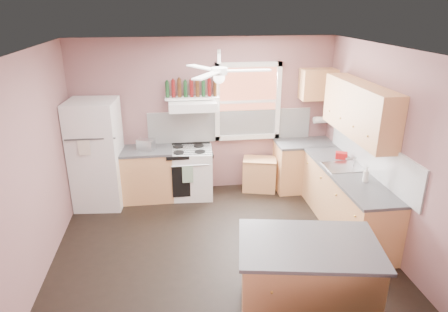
{
  "coord_description": "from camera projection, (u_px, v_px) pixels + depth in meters",
  "views": [
    {
      "loc": [
        -0.6,
        -4.74,
        3.2
      ],
      "look_at": [
        0.1,
        0.3,
        1.25
      ],
      "focal_mm": 32.0,
      "sensor_mm": 36.0,
      "label": 1
    }
  ],
  "objects": [
    {
      "name": "floor",
      "position": [
        220.0,
        247.0,
        5.61
      ],
      "size": [
        4.5,
        4.5,
        0.0
      ],
      "primitive_type": "plane",
      "color": "black",
      "rests_on": "ground"
    },
    {
      "name": "ceiling",
      "position": [
        219.0,
        49.0,
        4.64
      ],
      "size": [
        4.5,
        4.5,
        0.0
      ],
      "primitive_type": "plane",
      "color": "white",
      "rests_on": "ground"
    },
    {
      "name": "wall_back",
      "position": [
        205.0,
        116.0,
        7.0
      ],
      "size": [
        4.5,
        0.05,
        2.7
      ],
      "primitive_type": "cube",
      "color": "#825959",
      "rests_on": "ground"
    },
    {
      "name": "wall_right",
      "position": [
        385.0,
        149.0,
        5.42
      ],
      "size": [
        0.05,
        4.0,
        2.7
      ],
      "primitive_type": "cube",
      "color": "#825959",
      "rests_on": "ground"
    },
    {
      "name": "wall_left",
      "position": [
        34.0,
        167.0,
        4.83
      ],
      "size": [
        0.05,
        4.0,
        2.7
      ],
      "primitive_type": "cube",
      "color": "#825959",
      "rests_on": "ground"
    },
    {
      "name": "backsplash_back",
      "position": [
        230.0,
        125.0,
        7.08
      ],
      "size": [
        2.9,
        0.03,
        0.55
      ],
      "primitive_type": "cube",
      "color": "white",
      "rests_on": "wall_back"
    },
    {
      "name": "backsplash_right",
      "position": [
        370.0,
        154.0,
        5.75
      ],
      "size": [
        0.03,
        2.6,
        0.55
      ],
      "primitive_type": "cube",
      "color": "white",
      "rests_on": "wall_right"
    },
    {
      "name": "window_view",
      "position": [
        248.0,
        101.0,
        6.97
      ],
      "size": [
        1.0,
        0.02,
        1.2
      ],
      "primitive_type": "cube",
      "color": "brown",
      "rests_on": "wall_back"
    },
    {
      "name": "window_frame",
      "position": [
        248.0,
        102.0,
        6.94
      ],
      "size": [
        1.16,
        0.07,
        1.36
      ],
      "primitive_type": "cube",
      "color": "white",
      "rests_on": "wall_back"
    },
    {
      "name": "refrigerator",
      "position": [
        97.0,
        154.0,
        6.52
      ],
      "size": [
        0.82,
        0.8,
        1.79
      ],
      "primitive_type": "cube",
      "rotation": [
        0.0,
        0.0,
        -0.09
      ],
      "color": "white",
      "rests_on": "floor"
    },
    {
      "name": "base_cabinet_left",
      "position": [
        146.0,
        175.0,
        6.89
      ],
      "size": [
        0.9,
        0.6,
        0.86
      ],
      "primitive_type": "cube",
      "color": "tan",
      "rests_on": "floor"
    },
    {
      "name": "counter_left",
      "position": [
        145.0,
        151.0,
        6.73
      ],
      "size": [
        0.92,
        0.62,
        0.04
      ],
      "primitive_type": "cube",
      "color": "#424244",
      "rests_on": "base_cabinet_left"
    },
    {
      "name": "toaster",
      "position": [
        146.0,
        145.0,
        6.68
      ],
      "size": [
        0.32,
        0.26,
        0.18
      ],
      "primitive_type": "cube",
      "rotation": [
        0.0,
        0.0,
        -0.43
      ],
      "color": "silver",
      "rests_on": "counter_left"
    },
    {
      "name": "stove",
      "position": [
        190.0,
        173.0,
        6.99
      ],
      "size": [
        0.83,
        0.69,
        0.86
      ],
      "primitive_type": "cube",
      "rotation": [
        0.0,
        0.0,
        -0.07
      ],
      "color": "white",
      "rests_on": "floor"
    },
    {
      "name": "range_hood",
      "position": [
        192.0,
        105.0,
        6.62
      ],
      "size": [
        0.78,
        0.5,
        0.14
      ],
      "primitive_type": "cube",
      "color": "white",
      "rests_on": "wall_back"
    },
    {
      "name": "bottle_shelf",
      "position": [
        192.0,
        98.0,
        6.69
      ],
      "size": [
        0.9,
        0.26,
        0.03
      ],
      "primitive_type": "cube",
      "color": "white",
      "rests_on": "range_hood"
    },
    {
      "name": "cart",
      "position": [
        259.0,
        175.0,
        7.24
      ],
      "size": [
        0.67,
        0.53,
        0.59
      ],
      "primitive_type": "cube",
      "rotation": [
        0.0,
        0.0,
        -0.25
      ],
      "color": "tan",
      "rests_on": "floor"
    },
    {
      "name": "base_cabinet_corner",
      "position": [
        303.0,
        166.0,
        7.25
      ],
      "size": [
        1.0,
        0.6,
        0.86
      ],
      "primitive_type": "cube",
      "color": "tan",
      "rests_on": "floor"
    },
    {
      "name": "base_cabinet_right",
      "position": [
        346.0,
        201.0,
        5.98
      ],
      "size": [
        0.6,
        2.2,
        0.86
      ],
      "primitive_type": "cube",
      "color": "tan",
      "rests_on": "floor"
    },
    {
      "name": "counter_corner",
      "position": [
        305.0,
        143.0,
        7.09
      ],
      "size": [
        1.02,
        0.62,
        0.04
      ],
      "primitive_type": "cube",
      "color": "#424244",
      "rests_on": "base_cabinet_corner"
    },
    {
      "name": "counter_right",
      "position": [
        349.0,
        173.0,
        5.82
      ],
      "size": [
        0.62,
        2.22,
        0.04
      ],
      "primitive_type": "cube",
      "color": "#424244",
      "rests_on": "base_cabinet_right"
    },
    {
      "name": "sink",
      "position": [
        343.0,
        167.0,
        6.0
      ],
      "size": [
        0.55,
        0.45,
        0.03
      ],
      "primitive_type": "cube",
      "color": "silver",
      "rests_on": "counter_right"
    },
    {
      "name": "faucet",
      "position": [
        354.0,
        162.0,
        5.99
      ],
      "size": [
        0.03,
        0.03,
        0.14
      ],
      "primitive_type": "cylinder",
      "color": "silver",
      "rests_on": "sink"
    },
    {
      "name": "upper_cabinet_right",
      "position": [
        359.0,
        110.0,
        5.7
      ],
      "size": [
        0.33,
        1.8,
        0.76
      ],
      "primitive_type": "cube",
      "color": "tan",
      "rests_on": "wall_right"
    },
    {
      "name": "upper_cabinet_corner",
      "position": [
        318.0,
        84.0,
        6.87
      ],
      "size": [
        0.6,
        0.33,
        0.52
      ],
      "primitive_type": "cube",
      "color": "tan",
      "rests_on": "wall_back"
    },
    {
      "name": "paper_towel",
      "position": [
        321.0,
        120.0,
        7.15
      ],
      "size": [
        0.26,
        0.12,
        0.12
      ],
      "primitive_type": "cylinder",
      "rotation": [
        0.0,
        1.57,
        0.0
      ],
      "color": "white",
      "rests_on": "wall_back"
    },
    {
      "name": "island",
      "position": [
        306.0,
        281.0,
        4.25
      ],
      "size": [
        1.49,
        1.09,
        0.86
      ],
      "primitive_type": "cube",
      "rotation": [
        0.0,
        0.0,
        -0.18
      ],
      "color": "tan",
      "rests_on": "floor"
    },
    {
      "name": "island_top",
      "position": [
        309.0,
        245.0,
        4.09
      ],
      "size": [
        1.58,
        1.18,
        0.04
      ],
      "primitive_type": "cube",
      "rotation": [
        0.0,
        0.0,
        -0.18
      ],
      "color": "#424244",
      "rests_on": "island"
    },
    {
      "name": "ceiling_fan_hub",
      "position": [
        219.0,
        71.0,
        4.73
      ],
      "size": [
        0.2,
        0.2,
        0.08
      ],
      "primitive_type": "cylinder",
      "color": "white",
      "rests_on": "ceiling"
    },
    {
      "name": "soap_bottle",
      "position": [
        366.0,
        174.0,
        5.46
      ],
      "size": [
        0.11,
        0.11,
        0.22
      ],
      "primitive_type": "imported",
      "rotation": [
        0.0,
        0.0,
        1.3
      ],
      "color": "silver",
      "rests_on": "counter_right"
    },
    {
      "name": "red_caddy",
      "position": [
        341.0,
        155.0,
        6.32
      ],
      "size": [
        0.21,
        0.18,
        0.1
      ],
      "primitive_type": "cube",
      "rotation": [
        0.0,
        0.0,
        -0.38
      ],
      "color": "red",
      "rests_on": "counter_right"
    },
    {
      "name": "wine_bottles",
      "position": [
        192.0,
        88.0,
        6.64
      ],
      "size": [
        0.86,
        0.06,
        0.31
      ],
      "color": "#143819",
      "rests_on": "bottle_shelf"
    }
  ]
}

